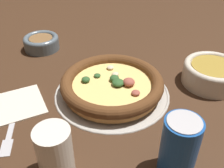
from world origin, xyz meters
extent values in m
plane|color=#3D2616|center=(0.00, 0.00, 0.00)|extent=(3.00, 3.00, 0.00)
cylinder|color=#B7B2A8|center=(0.00, 0.00, 0.00)|extent=(0.29, 0.29, 0.00)
torus|color=#B7B2A8|center=(0.00, 0.00, 0.00)|extent=(0.30, 0.30, 0.01)
cylinder|color=#BC7F42|center=(0.00, 0.00, 0.02)|extent=(0.24, 0.24, 0.02)
torus|color=#563319|center=(0.00, 0.00, 0.03)|extent=(0.26, 0.26, 0.03)
cylinder|color=#A32D19|center=(0.00, 0.00, 0.03)|extent=(0.22, 0.22, 0.00)
cylinder|color=#EAC670|center=(0.00, 0.00, 0.03)|extent=(0.21, 0.21, 0.00)
ellipsoid|color=#2D5628|center=(-0.03, 0.04, 0.03)|extent=(0.02, 0.02, 0.01)
ellipsoid|color=#2D5628|center=(-0.06, 0.03, 0.04)|extent=(0.03, 0.03, 0.01)
ellipsoid|color=#994C3D|center=(0.04, -0.02, 0.04)|extent=(0.04, 0.04, 0.02)
ellipsoid|color=beige|center=(0.02, 0.03, 0.04)|extent=(0.02, 0.02, 0.01)
ellipsoid|color=#994C3D|center=(0.04, -0.06, 0.04)|extent=(0.03, 0.03, 0.01)
ellipsoid|color=#2D5628|center=(0.01, -0.01, 0.04)|extent=(0.04, 0.04, 0.01)
ellipsoid|color=beige|center=(0.02, 0.07, 0.04)|extent=(0.03, 0.03, 0.01)
ellipsoid|color=#2D5628|center=(0.01, 0.01, 0.04)|extent=(0.03, 0.03, 0.02)
cylinder|color=beige|center=(0.27, -0.04, 0.03)|extent=(0.16, 0.16, 0.05)
torus|color=beige|center=(0.27, -0.04, 0.05)|extent=(0.16, 0.16, 0.02)
cylinder|color=olive|center=(0.27, -0.04, 0.05)|extent=(0.12, 0.12, 0.00)
cylinder|color=slate|center=(-0.15, 0.31, 0.02)|extent=(0.12, 0.12, 0.04)
torus|color=slate|center=(-0.15, 0.31, 0.04)|extent=(0.12, 0.12, 0.02)
cylinder|color=brown|center=(-0.15, 0.31, 0.04)|extent=(0.08, 0.08, 0.00)
cylinder|color=silver|center=(-0.17, -0.20, 0.05)|extent=(0.06, 0.06, 0.11)
cube|color=beige|center=(-0.24, 0.02, 0.00)|extent=(0.16, 0.14, 0.01)
cube|color=#B7B7BC|center=(-0.25, -0.02, 0.00)|extent=(0.03, 0.14, 0.00)
cube|color=#B7B7BC|center=(-0.26, -0.11, 0.00)|extent=(0.03, 0.05, 0.00)
cylinder|color=#194C99|center=(0.04, -0.26, 0.06)|extent=(0.07, 0.07, 0.12)
cylinder|color=#BCBCC1|center=(0.04, -0.26, 0.12)|extent=(0.06, 0.06, 0.00)
camera|label=1|loc=(-0.16, -0.52, 0.42)|focal=42.00mm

